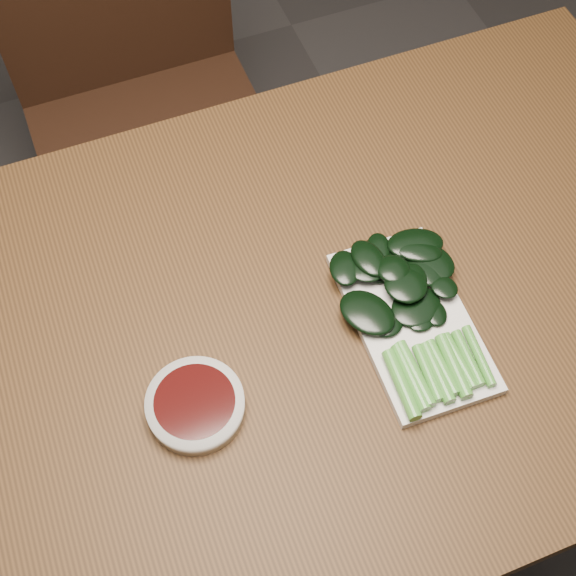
{
  "coord_description": "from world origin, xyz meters",
  "views": [
    {
      "loc": [
        -0.16,
        -0.49,
        1.7
      ],
      "look_at": [
        0.04,
        0.04,
        0.76
      ],
      "focal_mm": 50.0,
      "sensor_mm": 36.0,
      "label": 1
    }
  ],
  "objects_px": {
    "sauce_bowl": "(195,405)",
    "serving_plate": "(412,322)",
    "chair_far": "(145,106)",
    "table": "(272,346)",
    "gai_lan": "(407,300)"
  },
  "relations": [
    {
      "from": "serving_plate",
      "to": "gai_lan",
      "type": "xyz_separation_m",
      "value": [
        0.0,
        0.02,
        0.02
      ]
    },
    {
      "from": "table",
      "to": "serving_plate",
      "type": "height_order",
      "value": "serving_plate"
    },
    {
      "from": "sauce_bowl",
      "to": "serving_plate",
      "type": "relative_size",
      "value": 0.46
    },
    {
      "from": "table",
      "to": "chair_far",
      "type": "relative_size",
      "value": 1.57
    },
    {
      "from": "chair_far",
      "to": "sauce_bowl",
      "type": "distance_m",
      "value": 0.83
    },
    {
      "from": "chair_far",
      "to": "serving_plate",
      "type": "xyz_separation_m",
      "value": [
        0.19,
        -0.77,
        0.27
      ]
    },
    {
      "from": "sauce_bowl",
      "to": "serving_plate",
      "type": "distance_m",
      "value": 0.31
    },
    {
      "from": "table",
      "to": "sauce_bowl",
      "type": "relative_size",
      "value": 11.33
    },
    {
      "from": "table",
      "to": "sauce_bowl",
      "type": "distance_m",
      "value": 0.18
    },
    {
      "from": "sauce_bowl",
      "to": "serving_plate",
      "type": "xyz_separation_m",
      "value": [
        0.31,
        0.01,
        -0.01
      ]
    },
    {
      "from": "chair_far",
      "to": "serving_plate",
      "type": "distance_m",
      "value": 0.84
    },
    {
      "from": "table",
      "to": "chair_far",
      "type": "height_order",
      "value": "chair_far"
    },
    {
      "from": "chair_far",
      "to": "serving_plate",
      "type": "height_order",
      "value": "chair_far"
    },
    {
      "from": "chair_far",
      "to": "sauce_bowl",
      "type": "bearing_deg",
      "value": -98.56
    },
    {
      "from": "chair_far",
      "to": "sauce_bowl",
      "type": "xyz_separation_m",
      "value": [
        -0.11,
        -0.78,
        0.28
      ]
    }
  ]
}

